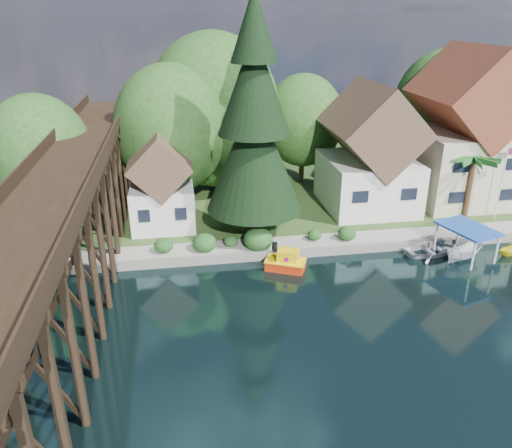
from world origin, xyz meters
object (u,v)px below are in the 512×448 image
object	(u,v)px
flagpole	(504,176)
conifer	(254,125)
boat_white_a	(432,248)
house_center	(464,137)
house_left	(369,157)
palm_tree	(474,161)
shed	(162,187)
trestle_bridge	(74,217)
tugboat	(286,262)
boat_yellow	(511,248)
boat_canopy	(465,246)

from	to	relation	value
flagpole	conifer	bearing A→B (deg)	178.91
boat_white_a	conifer	bearing A→B (deg)	64.15
house_center	flagpole	world-z (taller)	house_center
house_left	palm_tree	world-z (taller)	house_left
shed	palm_tree	bearing A→B (deg)	-5.28
conifer	boat_white_a	world-z (taller)	conifer
house_center	flagpole	xyz separation A→B (m)	(0.80, -5.39, -2.02)
house_left	palm_tree	xyz separation A→B (m)	(7.51, -3.86, 0.35)
shed	palm_tree	size ratio (longest dim) A/B	1.37
trestle_bridge	tugboat	bearing A→B (deg)	4.63
house_center	boat_yellow	size ratio (longest dim) A/B	6.14
house_left	boat_yellow	size ratio (longest dim) A/B	4.87
house_left	boat_white_a	bearing A→B (deg)	-77.82
house_left	flagpole	size ratio (longest dim) A/B	1.73
house_center	conifer	distance (m)	20.71
house_center	boat_canopy	xyz separation A→B (m)	(-5.25, -10.82, -5.30)
boat_canopy	conifer	bearing A→B (deg)	158.30
shed	house_center	bearing A→B (deg)	4.24
tugboat	boat_white_a	size ratio (longest dim) A/B	0.74
house_left	palm_tree	distance (m)	8.45
palm_tree	flagpole	world-z (taller)	flagpole
boat_white_a	boat_canopy	xyz separation A→B (m)	(1.80, -1.28, 0.67)
shed	boat_canopy	distance (m)	23.63
conifer	flagpole	distance (m)	21.26
conifer	tugboat	distance (m)	10.18
trestle_bridge	shed	xyz separation A→B (m)	(5.00, 9.33, -1.52)
trestle_bridge	shed	world-z (taller)	trestle_bridge
conifer	boat_canopy	size ratio (longest dim) A/B	3.88
trestle_bridge	boat_canopy	bearing A→B (deg)	1.08
house_center	conifer	world-z (taller)	conifer
house_left	conifer	size ratio (longest dim) A/B	0.61
house_left	conifer	world-z (taller)	conifer
boat_canopy	house_left	bearing A→B (deg)	109.96
trestle_bridge	house_left	world-z (taller)	house_left
boat_white_a	boat_yellow	size ratio (longest dim) A/B	1.89
boat_white_a	trestle_bridge	bearing A→B (deg)	87.73
house_left	house_center	bearing A→B (deg)	3.18
house_left	boat_canopy	bearing A→B (deg)	-70.04
trestle_bridge	house_left	distance (m)	25.42
trestle_bridge	tugboat	xyz separation A→B (m)	(13.54, 1.10, -4.74)
trestle_bridge	boat_white_a	bearing A→B (deg)	4.09
conifer	shed	bearing A→B (deg)	157.13
shed	boat_canopy	size ratio (longest dim) A/B	1.68
tugboat	house_center	bearing A→B (deg)	29.00
shed	conifer	xyz separation A→B (m)	(7.10, -2.99, 5.38)
flagpole	boat_canopy	world-z (taller)	flagpole
boat_canopy	flagpole	bearing A→B (deg)	41.95
palm_tree	tugboat	distance (m)	18.61
house_center	flagpole	size ratio (longest dim) A/B	2.19
boat_canopy	palm_tree	bearing A→B (deg)	59.80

